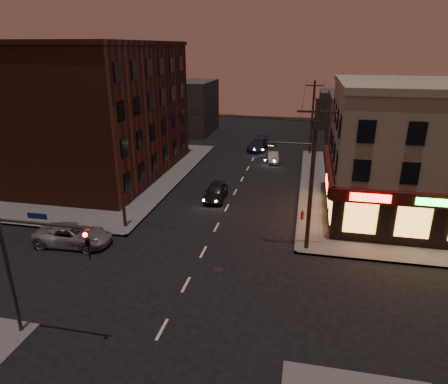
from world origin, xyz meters
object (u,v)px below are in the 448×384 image
(suv_cross, at_px, (73,235))
(sedan_mid, at_px, (273,157))
(sedan_near, at_px, (216,192))
(fire_hydrant, at_px, (302,214))
(sedan_far, at_px, (258,144))

(suv_cross, xyz_separation_m, sedan_mid, (11.64, 24.06, -0.14))
(sedan_near, relative_size, fire_hydrant, 5.81)
(sedan_near, height_order, sedan_mid, sedan_near)
(sedan_near, xyz_separation_m, fire_hydrant, (7.78, -3.24, -0.18))
(sedan_mid, height_order, sedan_far, sedan_far)
(sedan_far, height_order, fire_hydrant, sedan_far)
(sedan_far, bearing_deg, suv_cross, -99.50)
(sedan_mid, bearing_deg, sedan_far, 107.29)
(sedan_near, distance_m, sedan_mid, 14.03)
(sedan_mid, distance_m, fire_hydrant, 17.16)
(sedan_near, xyz_separation_m, sedan_mid, (3.90, 13.48, -0.14))
(sedan_near, bearing_deg, fire_hydrant, -24.18)
(fire_hydrant, bearing_deg, sedan_near, 157.41)
(sedan_mid, relative_size, fire_hydrant, 4.84)
(sedan_far, xyz_separation_m, fire_hydrant, (6.33, -22.15, -0.19))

